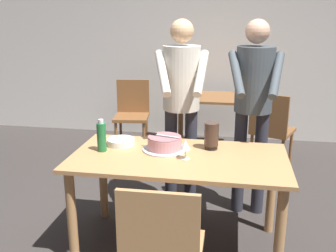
# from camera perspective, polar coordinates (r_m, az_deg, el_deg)

# --- Properties ---
(ground_plane) EXTENTS (14.00, 14.00, 0.00)m
(ground_plane) POSITION_cam_1_polar(r_m,az_deg,el_deg) (3.22, 1.48, -17.00)
(ground_plane) COLOR #383330
(back_wall) EXTENTS (10.00, 0.12, 2.70)m
(back_wall) POSITION_cam_1_polar(r_m,az_deg,el_deg) (5.63, 6.09, 11.96)
(back_wall) COLOR silver
(back_wall) RESTS_ON ground_plane
(main_dining_table) EXTENTS (1.59, 0.83, 0.75)m
(main_dining_table) POSITION_cam_1_polar(r_m,az_deg,el_deg) (2.92, 1.58, -6.50)
(main_dining_table) COLOR tan
(main_dining_table) RESTS_ON ground_plane
(cake_on_platter) EXTENTS (0.34, 0.34, 0.11)m
(cake_on_platter) POSITION_cam_1_polar(r_m,az_deg,el_deg) (2.98, -0.50, -2.62)
(cake_on_platter) COLOR silver
(cake_on_platter) RESTS_ON main_dining_table
(cake_knife) EXTENTS (0.27, 0.09, 0.02)m
(cake_knife) POSITION_cam_1_polar(r_m,az_deg,el_deg) (2.99, -1.74, -1.25)
(cake_knife) COLOR silver
(cake_knife) RESTS_ON cake_on_platter
(plate_stack) EXTENTS (0.22, 0.22, 0.05)m
(plate_stack) POSITION_cam_1_polar(r_m,az_deg,el_deg) (3.13, -6.91, -2.32)
(plate_stack) COLOR white
(plate_stack) RESTS_ON main_dining_table
(wine_glass_near) EXTENTS (0.08, 0.08, 0.14)m
(wine_glass_near) POSITION_cam_1_polar(r_m,az_deg,el_deg) (2.79, 2.57, -2.86)
(wine_glass_near) COLOR silver
(wine_glass_near) RESTS_ON main_dining_table
(water_bottle) EXTENTS (0.07, 0.07, 0.25)m
(water_bottle) POSITION_cam_1_polar(r_m,az_deg,el_deg) (2.98, -9.71, -1.54)
(water_bottle) COLOR #1E6B38
(water_bottle) RESTS_ON main_dining_table
(hurricane_lamp) EXTENTS (0.11, 0.11, 0.21)m
(hurricane_lamp) POSITION_cam_1_polar(r_m,az_deg,el_deg) (3.01, 6.38, -1.43)
(hurricane_lamp) COLOR black
(hurricane_lamp) RESTS_ON main_dining_table
(person_cutting_cake) EXTENTS (0.46, 0.57, 1.72)m
(person_cutting_cake) POSITION_cam_1_polar(r_m,az_deg,el_deg) (3.39, 1.97, 4.52)
(person_cutting_cake) COLOR #2D2D38
(person_cutting_cake) RESTS_ON ground_plane
(person_standing_beside) EXTENTS (0.47, 0.55, 1.72)m
(person_standing_beside) POSITION_cam_1_polar(r_m,az_deg,el_deg) (3.39, 12.43, 4.15)
(person_standing_beside) COLOR #2D2D38
(person_standing_beside) RESTS_ON ground_plane
(chair_near_side) EXTENTS (0.45, 0.45, 0.90)m
(chair_near_side) POSITION_cam_1_polar(r_m,az_deg,el_deg) (2.29, -0.85, -17.47)
(chair_near_side) COLOR tan
(chair_near_side) RESTS_ON ground_plane
(background_table) EXTENTS (1.00, 0.70, 0.74)m
(background_table) POSITION_cam_1_polar(r_m,az_deg,el_deg) (5.05, 6.24, 2.58)
(background_table) COLOR brown
(background_table) RESTS_ON ground_plane
(background_chair_0) EXTENTS (0.49, 0.49, 0.90)m
(background_chair_0) POSITION_cam_1_polar(r_m,az_deg,el_deg) (5.25, -5.28, 2.16)
(background_chair_0) COLOR brown
(background_chair_0) RESTS_ON ground_plane
(background_chair_1) EXTENTS (0.57, 0.57, 0.90)m
(background_chair_1) POSITION_cam_1_polar(r_m,az_deg,el_deg) (4.65, 14.86, -0.19)
(background_chair_1) COLOR brown
(background_chair_1) RESTS_ON ground_plane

